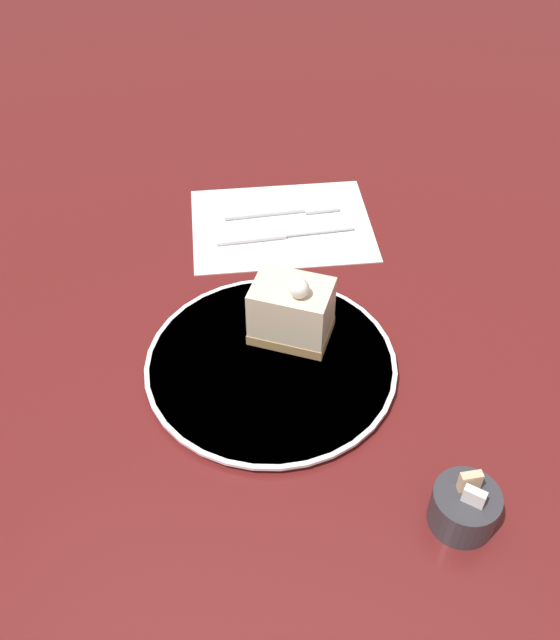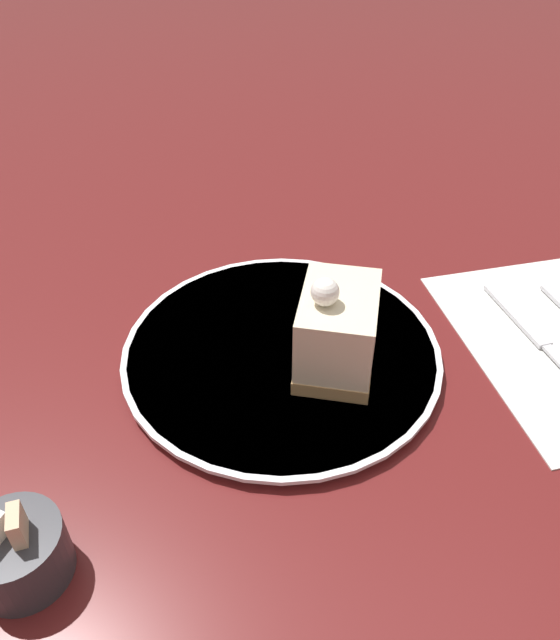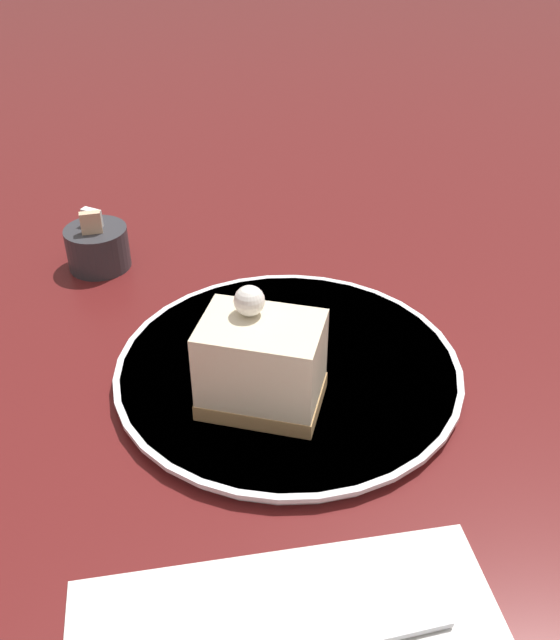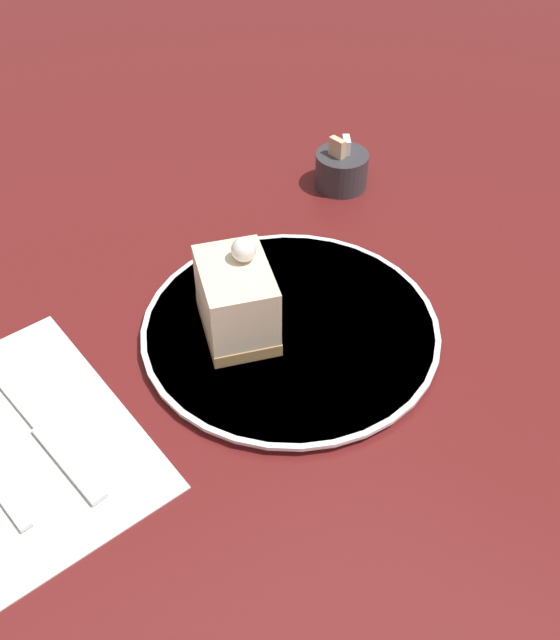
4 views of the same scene
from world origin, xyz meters
name	(u,v)px [view 3 (image 3 of 4)]	position (x,y,z in m)	size (l,w,h in m)	color
ground_plane	(316,404)	(0.00, 0.00, 0.00)	(4.00, 4.00, 0.00)	#5B1919
plate	(293,370)	(0.03, 0.02, 0.01)	(0.28, 0.28, 0.01)	white
cake_slice	(266,364)	(-0.01, 0.04, 0.05)	(0.08, 0.10, 0.10)	#AD8451
sugar_bowl	(101,247)	(0.20, 0.22, 0.02)	(0.06, 0.06, 0.06)	#333338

